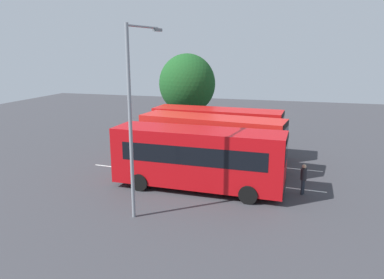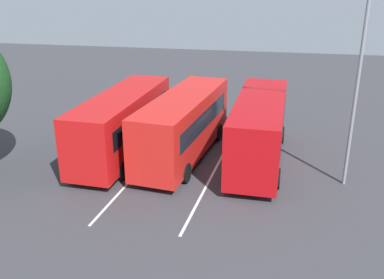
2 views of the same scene
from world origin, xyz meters
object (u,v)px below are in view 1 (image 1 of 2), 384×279
at_px(bus_far_left, 198,157).
at_px(street_lamp, 133,110).
at_px(depot_tree, 187,84).
at_px(pedestrian, 303,177).
at_px(bus_center_right, 217,130).
at_px(bus_center_left, 212,140).

distance_m(bus_far_left, street_lamp, 5.30).
distance_m(street_lamp, depot_tree, 17.59).
distance_m(pedestrian, street_lamp, 9.63).
xyz_separation_m(bus_far_left, depot_tree, (-4.68, 13.48, 2.69)).
bearing_deg(street_lamp, bus_center_right, 3.30).
bearing_deg(street_lamp, bus_center_left, -2.08).
height_order(bus_far_left, pedestrian, bus_far_left).
height_order(bus_far_left, bus_center_right, same).
distance_m(bus_center_right, street_lamp, 11.59).
relative_size(bus_center_right, pedestrian, 5.69).
xyz_separation_m(bus_center_left, depot_tree, (-4.51, 9.54, 2.69)).
height_order(bus_center_left, street_lamp, street_lamp).
relative_size(bus_center_left, pedestrian, 5.75).
relative_size(bus_center_right, depot_tree, 1.30).
bearing_deg(pedestrian, bus_center_right, -22.97).
xyz_separation_m(bus_center_right, pedestrian, (6.01, -6.34, -0.87)).
xyz_separation_m(bus_far_left, pedestrian, (5.50, 0.86, -0.87)).
bearing_deg(depot_tree, street_lamp, -80.89).
bearing_deg(bus_center_left, bus_center_right, 103.08).
height_order(bus_far_left, bus_center_left, same).
bearing_deg(bus_center_left, bus_far_left, -80.71).
bearing_deg(bus_far_left, street_lamp, -114.39).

